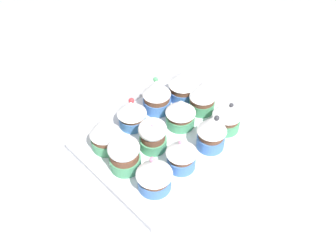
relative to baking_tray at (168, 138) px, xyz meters
The scene contains 15 objects.
ground_plane 2.10cm from the baking_tray, ahead, with size 180.00×180.00×3.00cm, color #9E9EA3.
baking_tray is the anchor object (origin of this frame).
cupcake_0 13.11cm from the baking_tray, 145.12° to the right, with size 6.48×6.48×7.58cm.
cupcake_1 8.98cm from the baking_tray, 116.04° to the right, with size 5.77×5.77×7.20cm.
cupcake_2 9.85cm from the baking_tray, 60.89° to the right, with size 5.75×5.75×8.28cm.
cupcake_3 12.71cm from the baking_tray, 32.84° to the right, with size 5.90×5.90×7.13cm.
cupcake_4 11.75cm from the baking_tray, behind, with size 5.86×5.86×6.97cm.
cupcake_5 5.71cm from the baking_tray, behind, with size 5.46×5.46×6.96cm.
cupcake_6 5.86cm from the baking_tray, ahead, with size 6.20×6.20×6.53cm.
cupcake_7 11.63cm from the baking_tray, ahead, with size 5.57×5.57×7.80cm.
cupcake_8 13.02cm from the baking_tray, 148.54° to the left, with size 6.01×6.01×7.62cm.
cupcake_9 8.96cm from the baking_tray, 111.56° to the left, with size 6.03×6.03×6.76cm.
cupcake_10 9.66cm from the baking_tray, 62.08° to the left, with size 5.99×5.99×8.07cm.
cupcake_11 13.02cm from the baking_tray, 30.78° to the left, with size 6.34×6.34×6.96cm.
napkin 26.01cm from the baking_tray, 159.65° to the left, with size 11.94×10.80×0.60cm, color white.
Camera 1 is at (-34.84, -36.02, 55.72)cm, focal length 39.17 mm.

